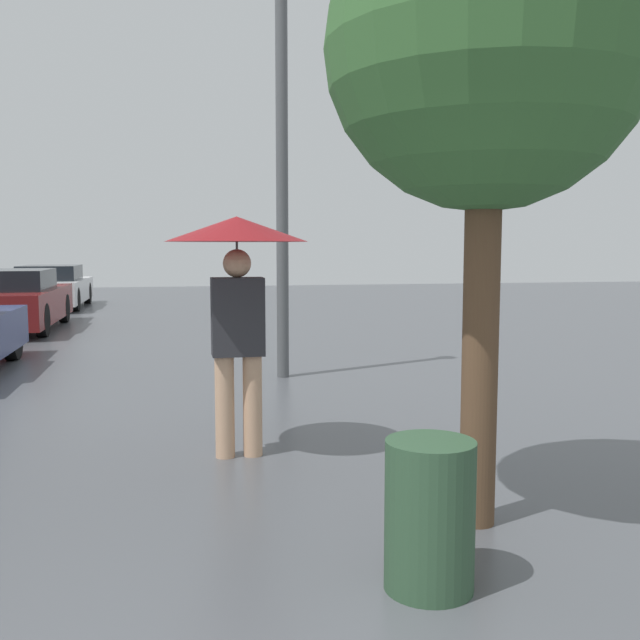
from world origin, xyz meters
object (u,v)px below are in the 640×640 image
Objects in this scene: tree at (487,51)px; street_lamp at (282,156)px; pedestrian at (237,265)px; parked_car_third at (14,301)px; parked_car_farthest at (52,287)px; trash_bin at (430,515)px.

street_lamp is (-0.42, 5.25, 0.03)m from tree.
pedestrian is 0.44× the size of parked_car_third.
tree reaches higher than parked_car_farthest.
parked_car_third is at bearing 125.86° from street_lamp.
parked_car_farthest is 18.17m from tree.
pedestrian is at bearing 106.37° from trash_bin.
street_lamp is at bearing -68.30° from parked_car_farthest.
pedestrian is 0.38× the size of street_lamp.
pedestrian is 2.57× the size of trash_bin.
trash_bin is at bearing -128.35° from tree.
parked_car_third is 5.79× the size of trash_bin.
trash_bin is at bearing -73.63° from pedestrian.
parked_car_farthest is at bearing 91.32° from parked_car_third.
parked_car_third is 12.94m from tree.
pedestrian is 16.02m from parked_car_farthest.
parked_car_farthest is at bearing 104.34° from trash_bin.
tree is at bearing -85.41° from street_lamp.
trash_bin is (0.73, -2.49, -1.20)m from pedestrian.
street_lamp is at bearing -54.14° from parked_car_third.
tree is 0.74× the size of street_lamp.
tree is (1.33, -1.74, 1.29)m from pedestrian.
trash_bin is at bearing -75.66° from parked_car_farthest.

